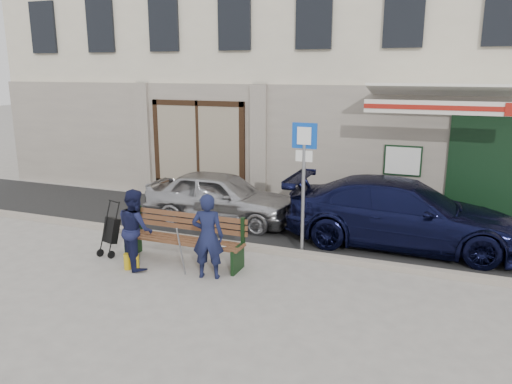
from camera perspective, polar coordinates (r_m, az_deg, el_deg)
The scene contains 11 objects.
ground at distance 8.83m, azimuth -2.72°, elevation -10.03°, with size 80.00×80.00×0.00m, color #9E9991.
asphalt_lane at distance 11.54m, azimuth 3.61°, elevation -4.20°, with size 60.00×3.20×0.01m, color #282828.
curb at distance 10.09m, azimuth 0.79°, elevation -6.52°, with size 60.00×0.18×0.12m, color #9E9384.
building at distance 16.22m, azimuth 10.09°, elevation 18.59°, with size 20.00×8.27×10.00m.
car_silver at distance 11.90m, azimuth -4.07°, elevation -0.56°, with size 1.46×3.64×1.24m, color #A6A6AB.
car_navy at distance 10.70m, azimuth 16.42°, elevation -2.35°, with size 1.94×4.77×1.38m, color black.
parking_sign at distance 9.54m, azimuth 5.48°, elevation 2.71°, with size 0.48×0.08×2.60m.
bench at distance 9.54m, azimuth -8.55°, elevation -5.36°, with size 2.40×1.17×0.98m.
man at distance 8.70m, azimuth -5.53°, elevation -5.06°, with size 0.55×0.36×1.52m, color #141939.
woman at distance 9.39m, azimuth -13.60°, elevation -4.10°, with size 0.72×0.56×1.48m, color #141739.
stroller at distance 10.24m, azimuth -16.25°, elevation -4.34°, with size 0.37×0.48×1.06m.
Camera 1 is at (3.34, -7.35, 3.56)m, focal length 35.00 mm.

